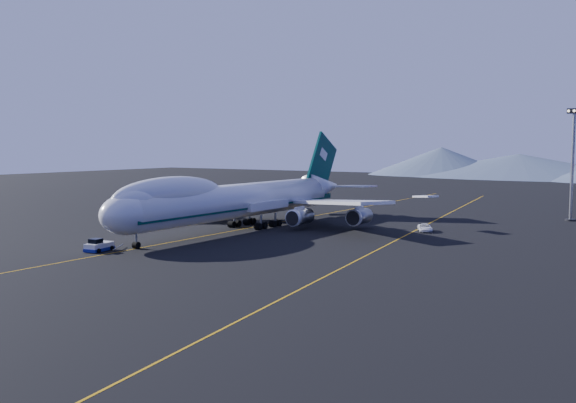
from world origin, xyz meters
The scene contains 7 objects.
ground centered at (0.00, 0.00, 0.00)m, with size 500.00×500.00×0.00m, color black.
taxiway_line_main centered at (0.00, 0.00, 0.01)m, with size 0.25×220.00×0.01m, color #C48A0B.
taxiway_line_side centered at (30.00, 10.00, 0.01)m, with size 0.25×200.00×0.01m, color #C48A0B.
boeing_747 centered at (0.00, 0.03, 5.81)m, with size 59.62×72.43×19.37m.
pushback_tug centered at (-3.00, -31.27, 0.63)m, with size 3.15×4.88×2.00m.
service_van centered at (31.02, 17.03, 0.72)m, with size 2.38×5.15×1.43m, color white.
floodlight_mast centered at (51.13, 50.32, 12.15)m, with size 2.96×2.22×23.98m.
Camera 1 is at (73.77, -97.46, 16.21)m, focal length 40.00 mm.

